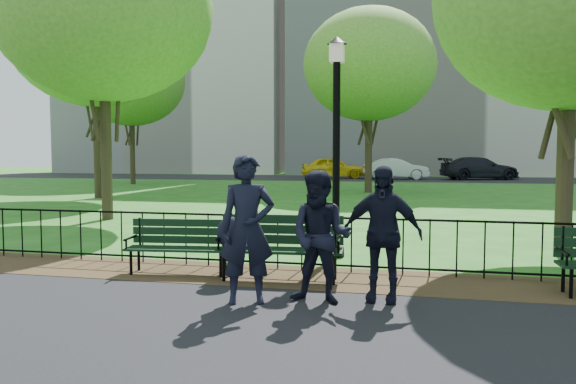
% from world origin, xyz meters
% --- Properties ---
extents(ground, '(120.00, 120.00, 0.00)m').
position_xyz_m(ground, '(0.00, 0.00, 0.00)').
color(ground, '#236019').
extents(dirt_strip, '(60.00, 1.60, 0.01)m').
position_xyz_m(dirt_strip, '(0.00, 1.50, 0.01)').
color(dirt_strip, '#392617').
rests_on(dirt_strip, ground).
extents(far_street, '(70.00, 9.00, 0.01)m').
position_xyz_m(far_street, '(0.00, 35.00, 0.01)').
color(far_street, black).
rests_on(far_street, ground).
extents(iron_fence, '(24.06, 0.06, 1.00)m').
position_xyz_m(iron_fence, '(0.00, 2.00, 0.50)').
color(iron_fence, black).
rests_on(iron_fence, ground).
extents(apartment_west, '(22.00, 15.00, 26.00)m').
position_xyz_m(apartment_west, '(-22.00, 48.00, 13.00)').
color(apartment_west, silver).
rests_on(apartment_west, ground).
extents(apartment_mid, '(24.00, 15.00, 30.00)m').
position_xyz_m(apartment_mid, '(2.00, 48.00, 15.00)').
color(apartment_mid, '#BDB6AC').
rests_on(apartment_mid, ground).
extents(park_bench_main, '(1.90, 0.73, 1.05)m').
position_xyz_m(park_bench_main, '(-1.09, 1.19, 0.66)').
color(park_bench_main, black).
rests_on(park_bench_main, ground).
extents(park_bench_left_a, '(1.68, 0.70, 0.93)m').
position_xyz_m(park_bench_left_a, '(-2.44, 1.39, 0.53)').
color(park_bench_left_a, black).
rests_on(park_bench_left_a, ground).
extents(lamppost, '(0.36, 0.36, 3.99)m').
position_xyz_m(lamppost, '(-0.24, 3.35, 2.17)').
color(lamppost, black).
rests_on(lamppost, ground).
extents(tree_near_w, '(6.15, 6.15, 8.57)m').
position_xyz_m(tree_near_w, '(-7.45, 7.65, 5.95)').
color(tree_near_w, '#2D2116').
rests_on(tree_near_w, ground).
extents(tree_mid_w, '(7.03, 7.03, 9.80)m').
position_xyz_m(tree_mid_w, '(-11.97, 14.48, 6.80)').
color(tree_mid_w, '#2D2116').
rests_on(tree_mid_w, ground).
extents(tree_far_c, '(6.28, 6.28, 8.76)m').
position_xyz_m(tree_far_c, '(-1.11, 20.36, 6.08)').
color(tree_far_c, '#2D2116').
rests_on(tree_far_c, ground).
extents(tree_far_w, '(6.50, 6.50, 9.06)m').
position_xyz_m(tree_far_w, '(-15.76, 24.46, 6.29)').
color(tree_far_w, '#2D2116').
rests_on(tree_far_w, ground).
extents(person_left, '(0.79, 0.64, 1.88)m').
position_xyz_m(person_left, '(-0.87, -0.07, 0.95)').
color(person_left, black).
rests_on(person_left, asphalt_path).
extents(person_mid, '(0.86, 0.51, 1.68)m').
position_xyz_m(person_mid, '(0.03, 0.13, 0.85)').
color(person_mid, black).
rests_on(person_mid, asphalt_path).
extents(person_right, '(1.05, 0.51, 1.74)m').
position_xyz_m(person_right, '(0.77, 0.41, 0.88)').
color(person_right, black).
rests_on(person_right, asphalt_path).
extents(taxi, '(5.04, 3.07, 1.60)m').
position_xyz_m(taxi, '(-4.95, 34.71, 0.81)').
color(taxi, yellow).
rests_on(taxi, far_street).
extents(sedan_silver, '(4.83, 2.69, 1.51)m').
position_xyz_m(sedan_silver, '(-0.33, 33.97, 0.77)').
color(sedan_silver, '#B1B4B9').
rests_on(sedan_silver, far_street).
extents(sedan_dark, '(5.91, 3.82, 1.59)m').
position_xyz_m(sedan_dark, '(5.49, 35.10, 0.81)').
color(sedan_dark, black).
rests_on(sedan_dark, far_street).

